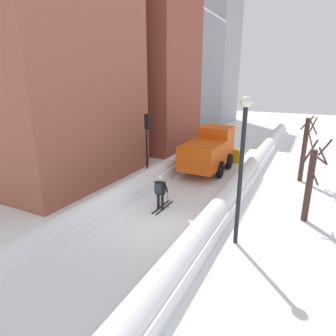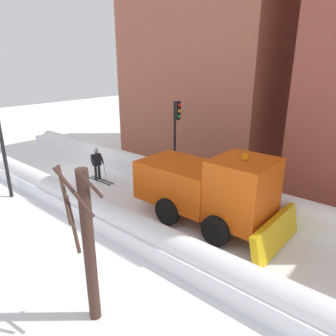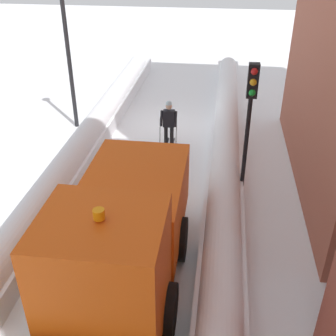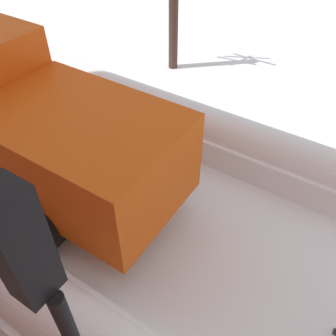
{
  "view_description": "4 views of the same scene",
  "coord_description": "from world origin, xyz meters",
  "px_view_note": "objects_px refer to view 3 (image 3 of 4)",
  "views": [
    {
      "loc": [
        5.74,
        -9.68,
        6.13
      ],
      "look_at": [
        -1.18,
        4.11,
        1.36
      ],
      "focal_mm": 30.7,
      "sensor_mm": 36.0,
      "label": 1
    },
    {
      "loc": [
        8.98,
        14.76,
        6.11
      ],
      "look_at": [
        -0.92,
        6.23,
        1.55
      ],
      "focal_mm": 33.14,
      "sensor_mm": 36.0,
      "label": 2
    },
    {
      "loc": [
        -2.23,
        15.56,
        7.13
      ],
      "look_at": [
        -0.91,
        5.79,
        1.43
      ],
      "focal_mm": 44.3,
      "sensor_mm": 36.0,
      "label": 3
    },
    {
      "loc": [
        -3.56,
        3.67,
        5.47
      ],
      "look_at": [
        0.38,
        6.23,
        1.13
      ],
      "focal_mm": 38.57,
      "sensor_mm": 36.0,
      "label": 4
    }
  ],
  "objects_px": {
    "plow_truck": "(123,234)",
    "street_lamp": "(67,40)",
    "skier": "(169,122)",
    "traffic_light_pole": "(250,109)"
  },
  "relations": [
    {
      "from": "plow_truck",
      "to": "traffic_light_pole",
      "type": "distance_m",
      "value": 4.89
    },
    {
      "from": "plow_truck",
      "to": "street_lamp",
      "type": "distance_m",
      "value": 9.55
    },
    {
      "from": "plow_truck",
      "to": "street_lamp",
      "type": "height_order",
      "value": "street_lamp"
    },
    {
      "from": "traffic_light_pole",
      "to": "plow_truck",
      "type": "bearing_deg",
      "value": 55.03
    },
    {
      "from": "skier",
      "to": "traffic_light_pole",
      "type": "height_order",
      "value": "traffic_light_pole"
    },
    {
      "from": "plow_truck",
      "to": "street_lamp",
      "type": "relative_size",
      "value": 1.07
    },
    {
      "from": "skier",
      "to": "street_lamp",
      "type": "bearing_deg",
      "value": -17.83
    },
    {
      "from": "traffic_light_pole",
      "to": "street_lamp",
      "type": "distance_m",
      "value": 8.12
    },
    {
      "from": "plow_truck",
      "to": "skier",
      "type": "xyz_separation_m",
      "value": [
        -0.05,
        -7.13,
        -0.48
      ]
    },
    {
      "from": "traffic_light_pole",
      "to": "street_lamp",
      "type": "xyz_separation_m",
      "value": [
        6.66,
        -4.61,
        0.57
      ]
    }
  ]
}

